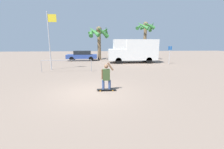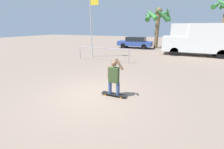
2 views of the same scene
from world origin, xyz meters
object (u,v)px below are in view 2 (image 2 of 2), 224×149
at_px(camper_van, 200,39).
at_px(flagpole, 92,22).
at_px(parked_car_blue, 135,42).
at_px(palm_tree_center_background, 158,17).
at_px(skateboard, 114,94).
at_px(person_skateboarder, 114,76).

relative_size(camper_van, flagpole, 1.16).
distance_m(parked_car_blue, palm_tree_center_background, 4.15).
distance_m(skateboard, flagpole, 9.01).
xyz_separation_m(person_skateboarder, flagpole, (-4.91, 6.92, 2.27)).
bearing_deg(person_skateboarder, skateboard, 0.00).
relative_size(palm_tree_center_background, flagpole, 0.95).
height_order(person_skateboarder, palm_tree_center_background, palm_tree_center_background).
height_order(palm_tree_center_background, flagpole, flagpole).
distance_m(person_skateboarder, parked_car_blue, 14.81).
bearing_deg(skateboard, palm_tree_center_background, 91.41).
relative_size(camper_van, palm_tree_center_background, 1.23).
relative_size(skateboard, palm_tree_center_background, 0.20).
xyz_separation_m(parked_car_blue, flagpole, (-2.03, -7.60, 2.34)).
relative_size(parked_car_blue, palm_tree_center_background, 0.86).
height_order(skateboard, parked_car_blue, parked_car_blue).
bearing_deg(person_skateboarder, flagpole, 125.34).
bearing_deg(flagpole, palm_tree_center_background, 62.35).
relative_size(skateboard, camper_van, 0.17).
bearing_deg(flagpole, person_skateboarder, -54.66).
distance_m(skateboard, parked_car_blue, 14.82).
bearing_deg(palm_tree_center_background, flagpole, -117.65).
xyz_separation_m(skateboard, flagpole, (-4.91, 6.92, 3.03)).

